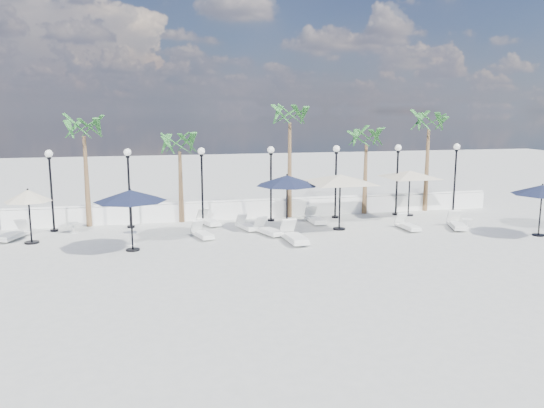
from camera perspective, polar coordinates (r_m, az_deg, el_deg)
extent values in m
plane|color=#A0A19B|center=(21.26, 3.89, -5.30)|extent=(100.00, 100.00, 0.00)
cube|color=white|center=(28.23, -0.58, -0.53)|extent=(26.00, 0.30, 0.90)
cube|color=white|center=(28.14, -0.58, 0.51)|extent=(26.00, 0.12, 0.08)
cylinder|color=black|center=(27.03, -22.37, -2.62)|extent=(0.36, 0.36, 0.10)
cylinder|color=black|center=(26.73, -22.61, 0.94)|extent=(0.10, 0.10, 3.50)
cylinder|color=black|center=(26.54, -22.85, 4.56)|extent=(0.18, 0.18, 0.10)
sphere|color=white|center=(26.53, -22.88, 5.01)|extent=(0.36, 0.36, 0.36)
cylinder|color=black|center=(26.68, -14.93, -2.36)|extent=(0.36, 0.36, 0.10)
cylinder|color=black|center=(26.38, -15.10, 1.25)|extent=(0.10, 0.10, 3.50)
cylinder|color=black|center=(26.19, -15.26, 4.93)|extent=(0.18, 0.18, 0.10)
sphere|color=white|center=(26.17, -15.28, 5.39)|extent=(0.36, 0.36, 0.36)
cylinder|color=black|center=(26.79, -7.43, -2.05)|extent=(0.36, 0.36, 0.10)
cylinder|color=black|center=(26.49, -7.51, 1.55)|extent=(0.10, 0.10, 3.50)
cylinder|color=black|center=(26.30, -7.60, 5.21)|extent=(0.18, 0.18, 0.10)
sphere|color=white|center=(26.28, -7.61, 5.67)|extent=(0.36, 0.36, 0.36)
cylinder|color=black|center=(27.35, -0.12, -1.72)|extent=(0.36, 0.36, 0.10)
cylinder|color=black|center=(27.06, -0.12, 1.81)|extent=(0.10, 0.10, 3.50)
cylinder|color=black|center=(26.87, -0.12, 5.40)|extent=(0.18, 0.18, 0.10)
sphere|color=white|center=(26.86, -0.12, 5.84)|extent=(0.36, 0.36, 0.36)
cylinder|color=black|center=(28.34, 6.79, -1.38)|extent=(0.36, 0.36, 0.10)
cylinder|color=black|center=(28.06, 6.86, 2.03)|extent=(0.10, 0.10, 3.50)
cylinder|color=black|center=(27.87, 6.94, 5.49)|extent=(0.18, 0.18, 0.10)
sphere|color=white|center=(27.86, 6.95, 5.92)|extent=(0.36, 0.36, 0.36)
cylinder|color=black|center=(29.71, 13.15, -1.05)|extent=(0.36, 0.36, 0.10)
cylinder|color=black|center=(29.44, 13.28, 2.20)|extent=(0.10, 0.10, 3.50)
cylinder|color=black|center=(29.26, 13.41, 5.50)|extent=(0.18, 0.18, 0.10)
sphere|color=white|center=(29.25, 13.43, 5.91)|extent=(0.36, 0.36, 0.36)
cylinder|color=black|center=(31.41, 18.89, -0.74)|extent=(0.36, 0.36, 0.10)
cylinder|color=black|center=(31.15, 19.06, 2.33)|extent=(0.10, 0.10, 3.50)
cylinder|color=black|center=(30.99, 19.24, 5.45)|extent=(0.18, 0.18, 0.10)
sphere|color=white|center=(30.97, 19.26, 5.84)|extent=(0.36, 0.36, 0.36)
cone|color=brown|center=(27.25, -19.30, 2.26)|extent=(0.28, 0.28, 4.40)
cone|color=brown|center=(27.20, -9.78, 1.81)|extent=(0.28, 0.28, 3.60)
cone|color=brown|center=(28.03, 1.90, 3.63)|extent=(0.28, 0.28, 5.00)
cone|color=brown|center=(29.51, 9.99, 2.63)|extent=(0.28, 0.28, 3.80)
cone|color=brown|center=(31.10, 16.30, 3.49)|extent=(0.28, 0.28, 4.60)
cube|color=white|center=(26.04, -26.09, -3.12)|extent=(1.22, 1.94, 0.10)
cube|color=white|center=(25.82, -26.41, -3.01)|extent=(0.97, 1.37, 0.10)
cube|color=white|center=(26.58, -25.28, -2.00)|extent=(0.69, 0.61, 0.58)
cube|color=white|center=(26.50, -6.85, -1.97)|extent=(1.10, 1.86, 0.10)
cube|color=white|center=(26.27, -6.64, -1.84)|extent=(0.89, 1.30, 0.10)
cube|color=white|center=(27.08, -7.49, -0.97)|extent=(0.65, 0.57, 0.55)
cube|color=white|center=(23.87, -7.49, -3.34)|extent=(0.95, 1.71, 0.09)
cube|color=white|center=(23.64, -7.30, -3.22)|extent=(0.78, 1.19, 0.09)
cube|color=white|center=(24.40, -8.07, -2.28)|extent=(0.59, 0.51, 0.51)
cube|color=white|center=(22.88, 2.41, -3.75)|extent=(0.82, 2.12, 0.11)
cube|color=white|center=(22.59, 2.64, -3.60)|extent=(0.73, 1.44, 0.11)
cube|color=white|center=(23.56, 1.75, -2.30)|extent=(0.68, 0.53, 0.65)
cube|color=white|center=(25.30, -2.73, -2.51)|extent=(0.91, 1.66, 0.09)
cube|color=white|center=(25.09, -2.52, -2.40)|extent=(0.75, 1.15, 0.09)
cube|color=white|center=(25.80, -3.34, -1.56)|extent=(0.57, 0.49, 0.49)
cube|color=white|center=(24.25, -0.37, -3.02)|extent=(1.14, 1.84, 0.09)
cube|color=white|center=(24.03, -0.06, -2.88)|extent=(0.92, 1.30, 0.09)
cube|color=white|center=(24.76, -1.25, -1.92)|extent=(0.66, 0.58, 0.55)
cube|color=white|center=(26.86, 4.65, -1.76)|extent=(0.62, 1.83, 0.10)
cube|color=white|center=(26.60, 4.81, -1.63)|extent=(0.58, 1.24, 0.10)
cube|color=white|center=(27.48, 4.18, -0.71)|extent=(0.57, 0.43, 0.57)
cube|color=white|center=(27.02, 19.27, -2.22)|extent=(1.20, 1.94, 0.10)
cube|color=white|center=(26.76, 19.40, -2.10)|extent=(0.96, 1.36, 0.10)
cube|color=white|center=(27.66, 18.97, -1.15)|extent=(0.69, 0.60, 0.58)
cube|color=white|center=(26.10, 14.38, -2.42)|extent=(0.63, 1.68, 0.09)
cube|color=white|center=(25.89, 14.64, -2.30)|extent=(0.57, 1.14, 0.09)
cube|color=white|center=(26.60, 13.69, -1.43)|extent=(0.54, 0.42, 0.52)
cylinder|color=white|center=(26.40, -20.52, -2.87)|extent=(0.38, 0.38, 0.03)
cylinder|color=white|center=(26.36, -20.55, -2.41)|extent=(0.06, 0.06, 0.46)
cylinder|color=white|center=(26.31, -20.58, -1.90)|extent=(0.50, 0.50, 0.03)
cylinder|color=white|center=(23.33, -14.98, -4.20)|extent=(0.43, 0.43, 0.03)
cylinder|color=white|center=(23.28, -15.01, -3.62)|extent=(0.06, 0.06, 0.51)
cylinder|color=white|center=(23.22, -15.03, -2.99)|extent=(0.55, 0.55, 0.03)
cylinder|color=white|center=(27.28, 20.22, -2.45)|extent=(0.38, 0.38, 0.03)
cylinder|color=white|center=(27.24, 20.25, -2.01)|extent=(0.06, 0.06, 0.46)
cylinder|color=white|center=(27.19, 20.28, -1.52)|extent=(0.49, 0.49, 0.03)
cylinder|color=black|center=(22.33, -14.74, -4.78)|extent=(0.56, 0.56, 0.06)
cylinder|color=black|center=(22.07, -14.88, -1.78)|extent=(0.07, 0.07, 2.44)
cone|color=black|center=(21.88, -15.00, 0.89)|extent=(2.89, 2.89, 0.45)
sphere|color=black|center=(21.85, -15.03, 1.53)|extent=(0.08, 0.08, 0.08)
cylinder|color=black|center=(25.47, 1.60, -2.64)|extent=(0.60, 0.60, 0.06)
cylinder|color=black|center=(25.23, 1.62, 0.12)|extent=(0.07, 0.07, 2.55)
cone|color=black|center=(25.06, 1.63, 2.56)|extent=(2.98, 2.98, 0.48)
sphere|color=black|center=(25.03, 1.63, 3.17)|extent=(0.09, 0.09, 0.09)
cylinder|color=black|center=(27.01, 26.72, -3.00)|extent=(0.53, 0.53, 0.06)
cylinder|color=black|center=(26.80, 26.91, -0.68)|extent=(0.07, 0.07, 2.28)
cone|color=black|center=(26.66, 27.07, 1.37)|extent=(2.66, 2.66, 0.43)
sphere|color=black|center=(26.63, 27.11, 1.88)|extent=(0.08, 0.08, 0.08)
cylinder|color=black|center=(25.58, 7.23, -2.66)|extent=(0.59, 0.59, 0.07)
cylinder|color=black|center=(25.34, 7.30, 0.16)|extent=(0.08, 0.08, 2.62)
pyramid|color=#BDB595|center=(25.15, 7.36, 3.16)|extent=(5.80, 5.80, 0.40)
cylinder|color=black|center=(29.71, 14.43, -1.14)|extent=(0.56, 0.56, 0.06)
cylinder|color=black|center=(29.52, 14.53, 1.10)|extent=(0.08, 0.08, 2.42)
pyramid|color=#BDB595|center=(29.36, 14.63, 3.49)|extent=(5.25, 5.25, 0.38)
cylinder|color=black|center=(25.01, -24.42, -3.78)|extent=(0.60, 0.60, 0.06)
cylinder|color=black|center=(24.79, -24.60, -1.31)|extent=(0.08, 0.08, 2.26)
cone|color=#BDB595|center=(24.63, -24.76, 0.82)|extent=(1.94, 1.94, 0.48)
sphere|color=black|center=(24.60, -24.80, 1.44)|extent=(0.09, 0.09, 0.09)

